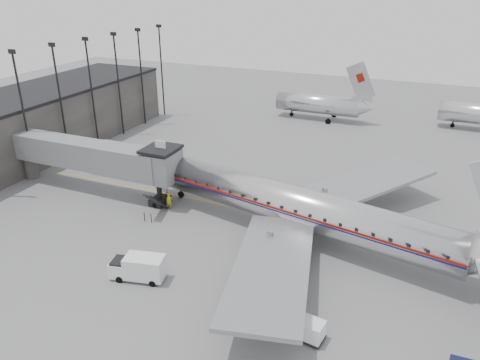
% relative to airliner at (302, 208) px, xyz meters
% --- Properties ---
extents(ground, '(160.00, 160.00, 0.00)m').
position_rel_airliner_xyz_m(ground, '(-6.75, -2.85, -3.05)').
color(ground, slate).
rests_on(ground, ground).
extents(terminal, '(12.00, 46.00, 8.00)m').
position_rel_airliner_xyz_m(terminal, '(-40.75, 7.15, 0.95)').
color(terminal, '#3A3734').
rests_on(terminal, ground).
extents(apron_line, '(60.00, 0.15, 0.01)m').
position_rel_airliner_xyz_m(apron_line, '(-3.75, 3.15, -3.04)').
color(apron_line, gold).
rests_on(apron_line, ground).
extents(jet_bridge, '(21.00, 6.20, 7.10)m').
position_rel_airliner_xyz_m(jet_bridge, '(-23.41, 0.82, 1.13)').
color(jet_bridge, slate).
rests_on(jet_bridge, ground).
extents(floodlight_masts, '(0.90, 42.25, 15.25)m').
position_rel_airliner_xyz_m(floodlight_masts, '(-34.25, 10.15, 5.32)').
color(floodlight_masts, black).
rests_on(floodlight_masts, ground).
extents(distant_aircraft_near, '(16.39, 3.20, 10.26)m').
position_rel_airliner_xyz_m(distant_aircraft_near, '(-8.54, 39.15, -0.31)').
color(distant_aircraft_near, silver).
rests_on(distant_aircraft_near, ground).
extents(airliner, '(37.91, 34.79, 12.12)m').
position_rel_airliner_xyz_m(airliner, '(0.00, 0.00, 0.00)').
color(airliner, silver).
rests_on(airliner, ground).
extents(service_van, '(4.76, 2.65, 2.11)m').
position_rel_airliner_xyz_m(service_van, '(-10.28, -11.62, -1.94)').
color(service_van, white).
rests_on(service_van, ground).
extents(baggage_cart_white, '(2.09, 1.70, 1.49)m').
position_rel_airliner_xyz_m(baggage_cart_white, '(4.43, -12.85, -2.25)').
color(baggage_cart_white, white).
rests_on(baggage_cart_white, ground).
extents(ramp_worker, '(0.75, 0.72, 1.72)m').
position_rel_airliner_xyz_m(ramp_worker, '(-14.48, 0.15, -2.19)').
color(ramp_worker, '#CBCC18').
rests_on(ramp_worker, ground).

